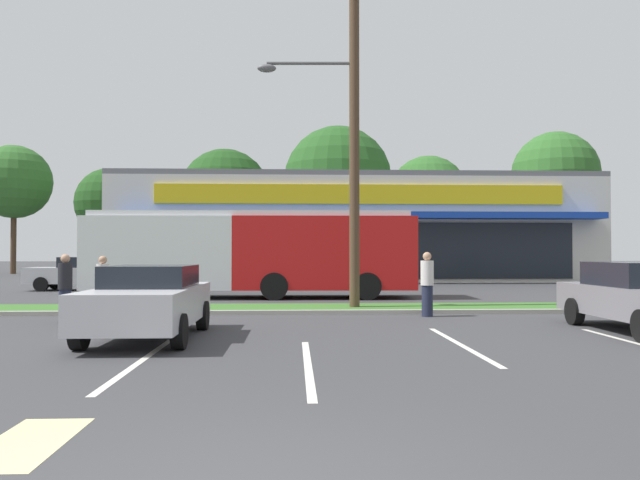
{
  "coord_description": "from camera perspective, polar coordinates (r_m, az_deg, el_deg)",
  "views": [
    {
      "loc": [
        0.29,
        -4.36,
        1.71
      ],
      "look_at": [
        1.23,
        18.1,
        2.18
      ],
      "focal_mm": 34.66,
      "sensor_mm": 36.0,
      "label": 1
    }
  ],
  "objects": [
    {
      "name": "tree_mid_right",
      "position": [
        49.64,
        9.97,
        4.08
      ],
      "size": [
        6.25,
        6.25,
        9.38
      ],
      "color": "#473323",
      "rests_on": "ground_plane"
    },
    {
      "name": "pedestrian_mid",
      "position": [
        17.52,
        -19.43,
        -4.04
      ],
      "size": [
        0.33,
        0.33,
        1.63
      ],
      "rotation": [
        0.0,
        0.0,
        3.97
      ],
      "color": "#1E2338",
      "rests_on": "ground_plane"
    },
    {
      "name": "pedestrian_near_bench",
      "position": [
        16.52,
        -22.48,
        -4.11
      ],
      "size": [
        0.34,
        0.34,
        1.68
      ],
      "rotation": [
        0.0,
        0.0,
        2.34
      ],
      "color": "#1E2338",
      "rests_on": "ground_plane"
    },
    {
      "name": "city_bus",
      "position": [
        23.52,
        -6.33,
        -1.04
      ],
      "size": [
        12.32,
        2.88,
        3.25
      ],
      "rotation": [
        0.0,
        0.0,
        3.12
      ],
      "color": "#B71414",
      "rests_on": "ground_plane"
    },
    {
      "name": "car_1",
      "position": [
        30.17,
        -21.16,
        -2.87
      ],
      "size": [
        4.59,
        1.87,
        1.51
      ],
      "rotation": [
        0.0,
        0.0,
        3.14
      ],
      "color": "#B7B7BC",
      "rests_on": "ground_plane"
    },
    {
      "name": "parking_stripe_2",
      "position": [
        11.94,
        12.83,
        -9.38
      ],
      "size": [
        0.12,
        4.8,
        0.01
      ],
      "primitive_type": "cube",
      "color": "silver",
      "rests_on": "ground_plane"
    },
    {
      "name": "tree_far_left",
      "position": [
        56.14,
        -26.41,
        4.82
      ],
      "size": [
        5.95,
        5.95,
        10.45
      ],
      "color": "#473323",
      "rests_on": "ground_plane"
    },
    {
      "name": "tree_left",
      "position": [
        52.86,
        -18.79,
        3.26
      ],
      "size": [
        5.62,
        5.62,
        8.57
      ],
      "color": "#473323",
      "rests_on": "ground_plane"
    },
    {
      "name": "tree_right",
      "position": [
        52.2,
        20.9,
        5.66
      ],
      "size": [
        6.71,
        6.71,
        11.23
      ],
      "color": "#473323",
      "rests_on": "ground_plane"
    },
    {
      "name": "parking_stripe_0",
      "position": [
        10.28,
        -16.25,
        -10.71
      ],
      "size": [
        0.12,
        4.8,
        0.01
      ],
      "primitive_type": "cube",
      "color": "silver",
      "rests_on": "ground_plane"
    },
    {
      "name": "pedestrian_by_pole",
      "position": [
        16.85,
        9.87,
        -4.03
      ],
      "size": [
        0.35,
        0.35,
        1.73
      ],
      "rotation": [
        0.0,
        0.0,
        3.71
      ],
      "color": "#1E2338",
      "rests_on": "ground_plane"
    },
    {
      "name": "car_4",
      "position": [
        12.83,
        -15.52,
        -5.4
      ],
      "size": [
        1.96,
        4.52,
        1.45
      ],
      "rotation": [
        0.0,
        0.0,
        -1.57
      ],
      "color": "#B7B7BC",
      "rests_on": "ground_plane"
    },
    {
      "name": "curb_lip",
      "position": [
        17.22,
        -3.38,
        -6.69
      ],
      "size": [
        56.0,
        0.24,
        0.12
      ],
      "primitive_type": "cube",
      "color": "#99968C",
      "rests_on": "ground_plane"
    },
    {
      "name": "grass_median",
      "position": [
        18.43,
        -3.32,
        -6.32
      ],
      "size": [
        56.0,
        2.2,
        0.12
      ],
      "primitive_type": "cube",
      "color": "#386B28",
      "rests_on": "ground_plane"
    },
    {
      "name": "storefront_building",
      "position": [
        40.52,
        2.9,
        0.92
      ],
      "size": [
        28.71,
        13.26,
        6.39
      ],
      "color": "beige",
      "rests_on": "ground_plane"
    },
    {
      "name": "tree_mid",
      "position": [
        47.09,
        1.65,
        5.56
      ],
      "size": [
        8.16,
        8.16,
        11.32
      ],
      "color": "#473323",
      "rests_on": "ground_plane"
    },
    {
      "name": "lot_arrow",
      "position": [
        6.41,
        -25.43,
        -16.53
      ],
      "size": [
        0.7,
        1.6,
        0.01
      ],
      "primitive_type": "cube",
      "color": "beige",
      "rests_on": "ground_plane"
    },
    {
      "name": "tree_mid_left",
      "position": [
        49.55,
        -8.77,
        4.22
      ],
      "size": [
        7.12,
        7.12,
        9.93
      ],
      "color": "#473323",
      "rests_on": "ground_plane"
    },
    {
      "name": "parking_stripe_1",
      "position": [
        9.59,
        -1.13,
        -11.46
      ],
      "size": [
        0.12,
        4.8,
        0.01
      ],
      "primitive_type": "cube",
      "color": "silver",
      "rests_on": "ground_plane"
    },
    {
      "name": "utility_pole",
      "position": [
        18.59,
        2.75,
        10.4
      ],
      "size": [
        3.03,
        2.4,
        10.19
      ],
      "color": "#4C3826",
      "rests_on": "ground_plane"
    }
  ]
}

